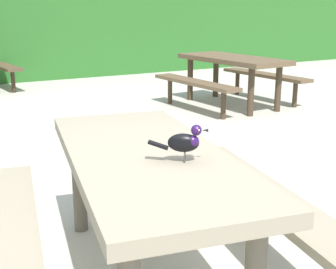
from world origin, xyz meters
The scene contains 3 objects.
picnic_table_foreground centered at (0.00, 0.20, 0.56)m, with size 1.97×1.99×0.74m.
bird_grackle centered at (0.09, -0.05, 0.84)m, with size 0.25×0.18×0.18m.
picnic_table_mid_right centered at (3.24, 3.80, 0.56)m, with size 1.81×1.86×0.74m.
Camera 1 is at (-1.00, -1.84, 1.45)m, focal length 49.41 mm.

